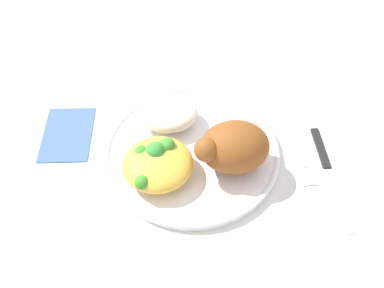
% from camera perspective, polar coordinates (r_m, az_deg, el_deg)
% --- Properties ---
extents(ground_plane, '(2.00, 2.00, 0.00)m').
position_cam_1_polar(ground_plane, '(0.66, 0.00, -1.45)').
color(ground_plane, silver).
extents(plate, '(0.27, 0.27, 0.02)m').
position_cam_1_polar(plate, '(0.65, 0.00, -0.99)').
color(plate, white).
rests_on(plate, ground_plane).
extents(roasted_chicken, '(0.11, 0.08, 0.07)m').
position_cam_1_polar(roasted_chicken, '(0.60, 5.57, -0.43)').
color(roasted_chicken, brown).
rests_on(roasted_chicken, plate).
extents(rice_pile, '(0.09, 0.08, 0.04)m').
position_cam_1_polar(rice_pile, '(0.67, -3.19, 4.13)').
color(rice_pile, white).
rests_on(rice_pile, plate).
extents(mac_cheese_with_broccoli, '(0.10, 0.10, 0.05)m').
position_cam_1_polar(mac_cheese_with_broccoli, '(0.60, -4.76, -2.48)').
color(mac_cheese_with_broccoli, gold).
rests_on(mac_cheese_with_broccoli, plate).
extents(fork, '(0.02, 0.14, 0.01)m').
position_cam_1_polar(fork, '(0.68, 14.73, -1.09)').
color(fork, '#B2B2B7').
rests_on(fork, ground_plane).
extents(knife, '(0.02, 0.19, 0.01)m').
position_cam_1_polar(knife, '(0.67, 17.92, -3.03)').
color(knife, black).
rests_on(knife, ground_plane).
extents(napkin, '(0.09, 0.12, 0.00)m').
position_cam_1_polar(napkin, '(0.71, -16.60, 1.35)').
color(napkin, '#47669E').
rests_on(napkin, ground_plane).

